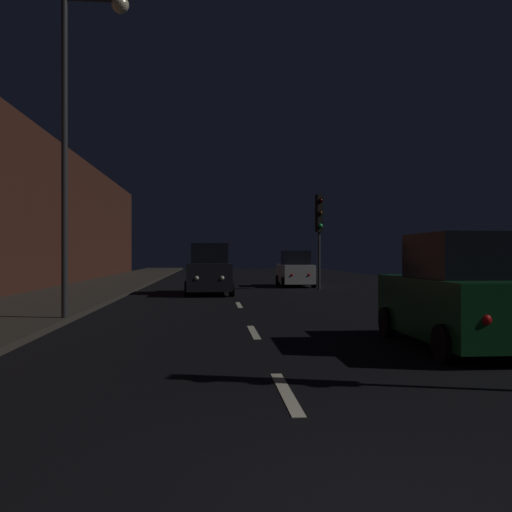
{
  "coord_description": "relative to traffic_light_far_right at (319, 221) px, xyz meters",
  "views": [
    {
      "loc": [
        -0.93,
        -4.0,
        1.75
      ],
      "look_at": [
        1.03,
        20.91,
        1.71
      ],
      "focal_mm": 39.12,
      "sensor_mm": 36.0,
      "label": 1
    }
  ],
  "objects": [
    {
      "name": "ground",
      "position": [
        -4.49,
        0.62,
        -3.5
      ],
      "size": [
        25.96,
        84.0,
        0.02
      ],
      "primitive_type": "cube",
      "color": "black"
    },
    {
      "name": "car_approaching_headlights",
      "position": [
        -5.53,
        -2.84,
        -2.45
      ],
      "size": [
        2.08,
        4.5,
        2.27
      ],
      "rotation": [
        0.0,
        0.0,
        -1.57
      ],
      "color": "black",
      "rests_on": "ground"
    },
    {
      "name": "traffic_light_far_right",
      "position": [
        0.0,
        0.0,
        0.0
      ],
      "size": [
        0.37,
        0.48,
        4.81
      ],
      "rotation": [
        0.0,
        0.0,
        -1.35
      ],
      "color": "#38383A",
      "rests_on": "ground"
    },
    {
      "name": "car_parked_right_far",
      "position": [
        -0.8,
        2.87,
        -2.58
      ],
      "size": [
        1.82,
        3.94,
        1.99
      ],
      "rotation": [
        0.0,
        0.0,
        1.57
      ],
      "color": "silver",
      "rests_on": "ground"
    },
    {
      "name": "building_facade_left",
      "position": [
        -13.87,
        -2.88,
        0.4
      ],
      "size": [
        0.8,
        63.0,
        7.77
      ],
      "primitive_type": "cube",
      "color": "#472319",
      "rests_on": "ground"
    },
    {
      "name": "sidewalk_left",
      "position": [
        -11.27,
        0.62,
        -3.42
      ],
      "size": [
        4.4,
        84.0,
        0.15
      ],
      "primitive_type": "cube",
      "color": "#38332B",
      "rests_on": "ground"
    },
    {
      "name": "lane_centerline",
      "position": [
        -4.49,
        -14.91,
        -3.48
      ],
      "size": [
        0.16,
        14.59,
        0.01
      ],
      "color": "beige",
      "rests_on": "ground"
    },
    {
      "name": "car_parked_right_near",
      "position": [
        -0.8,
        -17.76,
        -2.51
      ],
      "size": [
        1.97,
        4.27,
        2.15
      ],
      "rotation": [
        0.0,
        0.0,
        1.57
      ],
      "color": "#0F3819",
      "rests_on": "ground"
    },
    {
      "name": "streetlamp_overhead",
      "position": [
        -8.75,
        -13.37,
        1.95
      ],
      "size": [
        1.7,
        0.44,
        8.39
      ],
      "color": "#2D2D30",
      "rests_on": "ground"
    }
  ]
}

